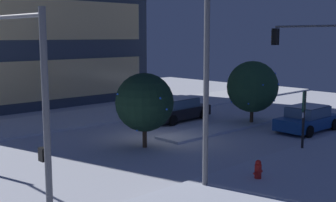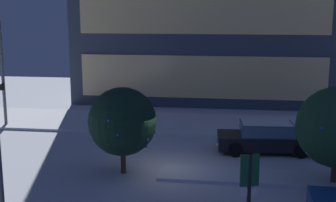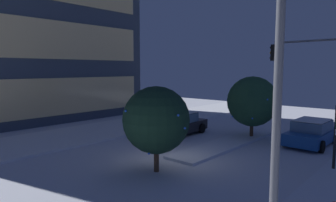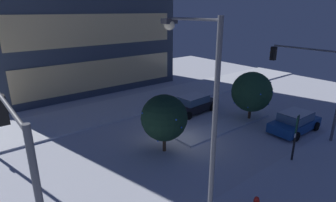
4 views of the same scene
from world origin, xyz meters
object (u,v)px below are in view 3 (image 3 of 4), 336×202
at_px(car_near, 312,133).
at_px(decorated_tree_left_of_median, 156,120).
at_px(car_far, 178,124).
at_px(traffic_light_corner_near_right, 323,69).
at_px(street_lamp_arched, 250,28).
at_px(parking_info_sign, 336,129).
at_px(decorated_tree_median, 252,101).

height_order(car_near, decorated_tree_left_of_median, decorated_tree_left_of_median).
relative_size(car_far, traffic_light_corner_near_right, 0.78).
relative_size(street_lamp_arched, parking_info_sign, 2.89).
bearing_deg(street_lamp_arched, decorated_tree_left_of_median, -29.30).
distance_m(car_near, decorated_tree_median, 3.84).
bearing_deg(decorated_tree_left_of_median, parking_info_sign, -48.80).
xyz_separation_m(car_near, parking_info_sign, (-4.25, -2.12, 1.14)).
bearing_deg(traffic_light_corner_near_right, decorated_tree_median, 13.33).
relative_size(traffic_light_corner_near_right, decorated_tree_median, 1.57).
distance_m(parking_info_sign, decorated_tree_median, 6.56).
distance_m(car_far, street_lamp_arched, 13.46).
bearing_deg(decorated_tree_left_of_median, car_far, 32.11).
bearing_deg(street_lamp_arched, car_near, -86.79).
distance_m(car_far, parking_info_sign, 9.77).
xyz_separation_m(parking_info_sign, decorated_tree_left_of_median, (-5.02, 5.74, 0.40)).
bearing_deg(street_lamp_arched, decorated_tree_median, -70.17).
height_order(traffic_light_corner_near_right, decorated_tree_median, traffic_light_corner_near_right).
bearing_deg(car_near, traffic_light_corner_near_right, -64.23).
bearing_deg(decorated_tree_median, traffic_light_corner_near_right, -76.67).
height_order(car_near, car_far, same).
xyz_separation_m(decorated_tree_median, decorated_tree_left_of_median, (-8.56, 0.23, -0.11)).
bearing_deg(street_lamp_arched, traffic_light_corner_near_right, -88.73).
xyz_separation_m(street_lamp_arched, parking_info_sign, (7.41, -0.38, -3.52)).
bearing_deg(parking_info_sign, decorated_tree_median, -49.12).
relative_size(parking_info_sign, decorated_tree_median, 0.73).
relative_size(traffic_light_corner_near_right, street_lamp_arched, 0.74).
height_order(street_lamp_arched, decorated_tree_left_of_median, street_lamp_arched).
bearing_deg(traffic_light_corner_near_right, car_near, 24.75).
distance_m(car_far, decorated_tree_left_of_median, 7.48).
height_order(parking_info_sign, decorated_tree_median, decorated_tree_median).
bearing_deg(traffic_light_corner_near_right, street_lamp_arched, 96.56).
xyz_separation_m(car_near, decorated_tree_left_of_median, (-9.27, 3.62, 1.54)).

